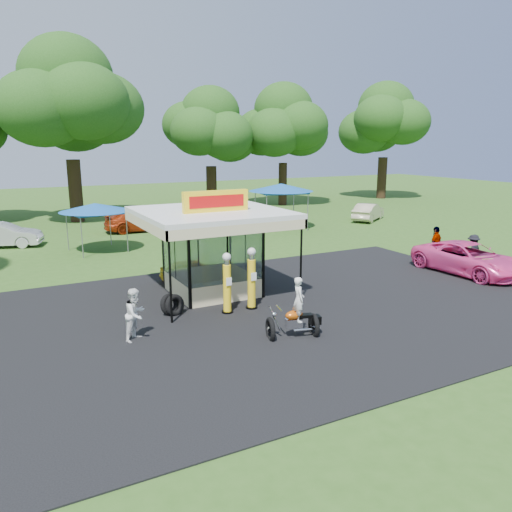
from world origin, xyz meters
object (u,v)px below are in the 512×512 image
object	(u,v)px
bg_car_c	(192,216)
tent_west	(95,208)
gas_pump_left	(227,285)
kiosk_car	(193,270)
motorcycle	(296,313)
a_frame_sign	(483,269)
spectator_west	(136,314)
pink_sedan	(468,259)
spectator_east_b	(436,245)
gas_pump_right	(252,280)
bg_car_a	(2,235)
bg_car_e	(368,212)
tent_east	(281,188)
gas_station_kiosk	(212,250)
spectator_east_a	(473,251)
bg_car_d	(244,210)
bg_car_b	(142,221)

from	to	relation	value
bg_car_c	tent_west	world-z (taller)	tent_west
gas_pump_left	kiosk_car	xyz separation A→B (m)	(0.47, 4.68, -0.58)
motorcycle	a_frame_sign	size ratio (longest dim) A/B	2.01
kiosk_car	tent_west	size ratio (longest dim) A/B	0.73
kiosk_car	tent_west	distance (m)	8.75
kiosk_car	spectator_west	size ratio (longest dim) A/B	1.71
a_frame_sign	spectator_west	distance (m)	15.35
a_frame_sign	pink_sedan	distance (m)	1.06
spectator_east_b	gas_pump_right	bearing A→B (deg)	-8.52
motorcycle	kiosk_car	size ratio (longest dim) A/B	0.71
kiosk_car	gas_pump_left	bearing A→B (deg)	174.24
bg_car_a	tent_west	size ratio (longest dim) A/B	1.12
gas_pump_left	bg_car_e	size ratio (longest dim) A/B	0.54
kiosk_car	tent_east	world-z (taller)	tent_east
gas_pump_left	motorcycle	size ratio (longest dim) A/B	1.10
a_frame_sign	bg_car_c	size ratio (longest dim) A/B	0.20
gas_station_kiosk	gas_pump_right	distance (m)	2.58
gas_pump_right	spectator_east_a	bearing A→B (deg)	2.71
a_frame_sign	gas_pump_left	bearing A→B (deg)	-172.20
spectator_east_a	bg_car_a	world-z (taller)	spectator_east_a
spectator_west	tent_west	distance (m)	13.89
bg_car_d	tent_west	bearing A→B (deg)	138.16
gas_pump_left	spectator_west	world-z (taller)	gas_pump_left
tent_west	bg_car_d	bearing A→B (deg)	27.82
kiosk_car	bg_car_d	world-z (taller)	bg_car_d
gas_pump_right	tent_west	bearing A→B (deg)	103.47
gas_station_kiosk	a_frame_sign	size ratio (longest dim) A/B	5.41
motorcycle	gas_pump_left	bearing A→B (deg)	122.18
a_frame_sign	bg_car_b	bearing A→B (deg)	131.01
pink_sedan	tent_west	bearing A→B (deg)	135.09
tent_east	a_frame_sign	bearing A→B (deg)	-86.28
gas_pump_right	gas_station_kiosk	bearing A→B (deg)	101.90
pink_sedan	bg_car_e	size ratio (longest dim) A/B	1.28
spectator_east_a	bg_car_d	size ratio (longest dim) A/B	0.29
bg_car_a	bg_car_e	bearing A→B (deg)	-77.57
spectator_east_a	tent_east	distance (m)	14.41
gas_pump_right	pink_sedan	xyz separation A→B (m)	(11.13, -0.22, -0.38)
spectator_east_b	bg_car_a	xyz separation A→B (m)	(-19.17, 14.48, -0.22)
gas_pump_left	pink_sedan	world-z (taller)	gas_pump_left
pink_sedan	spectator_east_b	bearing A→B (deg)	79.74
gas_station_kiosk	spectator_west	xyz separation A→B (m)	(-3.95, -3.37, -0.96)
gas_pump_right	bg_car_e	xyz separation A→B (m)	(17.66, 14.53, -0.43)
spectator_west	tent_east	size ratio (longest dim) A/B	0.37
pink_sedan	bg_car_c	world-z (taller)	bg_car_c
motorcycle	pink_sedan	distance (m)	11.48
a_frame_sign	spectator_east_a	distance (m)	2.37
pink_sedan	bg_car_e	xyz separation A→B (m)	(6.54, 14.75, -0.05)
bg_car_b	tent_west	distance (m)	6.75
tent_east	gas_pump_right	bearing A→B (deg)	-123.95
gas_pump_left	bg_car_d	size ratio (longest dim) A/B	0.40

